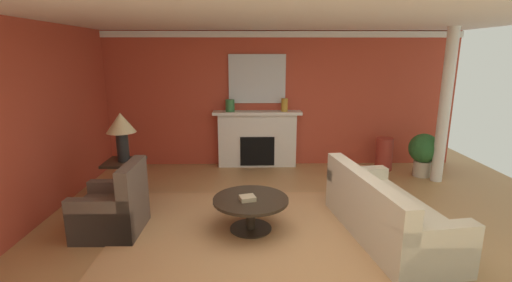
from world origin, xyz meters
TOP-DOWN VIEW (x-y plane):
  - ground_plane at (0.00, 0.00)m, footprint 8.94×8.94m
  - wall_fireplace at (0.00, 3.24)m, footprint 7.48×0.12m
  - wall_window at (-3.50, 0.30)m, footprint 0.12×6.97m
  - ceiling_panel at (0.00, 0.30)m, footprint 7.48×6.97m
  - crown_moulding at (0.00, 3.16)m, footprint 7.48×0.08m
  - area_rug at (-0.51, 0.16)m, footprint 3.58×2.64m
  - fireplace at (-0.36, 3.03)m, footprint 1.80×0.35m
  - mantel_mirror at (-0.36, 3.15)m, footprint 1.15×0.04m
  - sofa at (1.21, -0.04)m, footprint 1.20×2.21m
  - armchair_near_window at (-2.31, 0.13)m, footprint 0.81×0.81m
  - coffee_table at (-0.51, 0.16)m, footprint 1.00×1.00m
  - side_table at (-2.45, 1.09)m, footprint 0.56×0.56m
  - table_lamp at (-2.45, 1.09)m, footprint 0.44×0.44m
  - vase_mantel_right at (0.19, 2.98)m, footprint 0.13×0.13m
  - vase_tall_corner at (2.20, 2.73)m, footprint 0.34×0.34m
  - vase_mantel_left at (-0.91, 2.98)m, footprint 0.18×0.18m
  - book_red_cover at (-0.55, 0.10)m, footprint 0.23×0.22m
  - potted_plant at (2.80, 2.33)m, footprint 0.56×0.56m
  - column_white at (2.96, 2.06)m, footprint 0.20×0.20m

SIDE VIEW (x-z plane):
  - ground_plane at x=0.00m, z-range 0.00..0.00m
  - area_rug at x=-0.51m, z-range 0.00..0.01m
  - sofa at x=1.21m, z-range -0.13..0.72m
  - armchair_near_window at x=-2.31m, z-range -0.17..0.78m
  - vase_tall_corner at x=2.20m, z-range 0.00..0.66m
  - coffee_table at x=-0.51m, z-range 0.11..0.56m
  - side_table at x=-2.45m, z-range 0.05..0.75m
  - book_red_cover at x=-0.55m, z-range 0.45..0.51m
  - potted_plant at x=2.80m, z-range 0.08..0.91m
  - fireplace at x=-0.36m, z-range -0.03..1.13m
  - table_lamp at x=-2.45m, z-range 0.85..1.60m
  - vase_mantel_left at x=-0.91m, z-range 1.16..1.41m
  - vase_mantel_right at x=0.19m, z-range 1.16..1.43m
  - wall_fireplace at x=0.00m, z-range 0.00..2.76m
  - wall_window at x=-3.50m, z-range 0.00..2.76m
  - column_white at x=2.96m, z-range 0.00..2.76m
  - mantel_mirror at x=-0.36m, z-range 1.31..2.30m
  - crown_moulding at x=0.00m, z-range 2.62..2.74m
  - ceiling_panel at x=0.00m, z-range 2.76..2.82m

